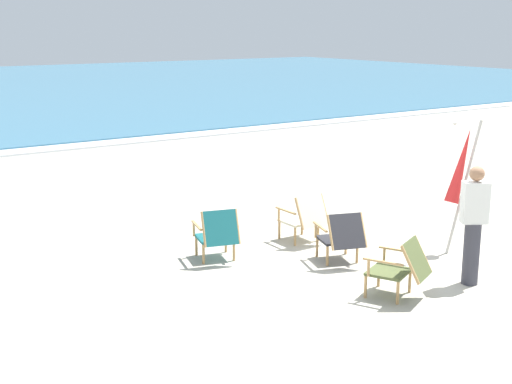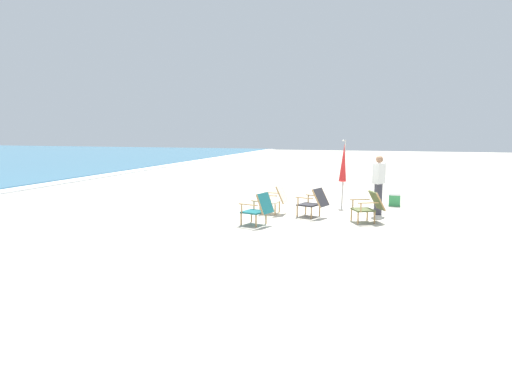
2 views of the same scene
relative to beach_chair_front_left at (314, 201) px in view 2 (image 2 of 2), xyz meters
name	(u,v)px [view 2 (image 2 of 2)]	position (x,y,z in m)	size (l,w,h in m)	color
ground_plane	(338,216)	(0.38, -0.59, -0.42)	(80.00, 80.00, 0.00)	#B7AF9E
beach_chair_front_left	(314,201)	(0.00, 0.00, 0.00)	(0.78, 0.89, 0.79)	#28282D
beach_chair_mid_center	(369,206)	(-0.26, -1.45, 0.00)	(0.84, 0.92, 0.79)	#515B33
beach_chair_back_right	(259,208)	(-1.45, 1.11, 0.01)	(0.74, 0.82, 0.81)	#196066
beach_chair_back_left	(275,198)	(0.20, 1.12, 0.00)	(0.60, 0.72, 0.80)	beige
umbrella_furled_red	(343,163)	(1.87, -0.55, 0.91)	(0.69, 0.22, 2.05)	#B7B2A8
person_near_chairs	(379,184)	(0.89, -1.63, 0.42)	(0.39, 0.35, 1.63)	#383842
cooler_box	(395,199)	(2.63, -2.07, -0.22)	(0.49, 0.35, 0.40)	#338C4C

